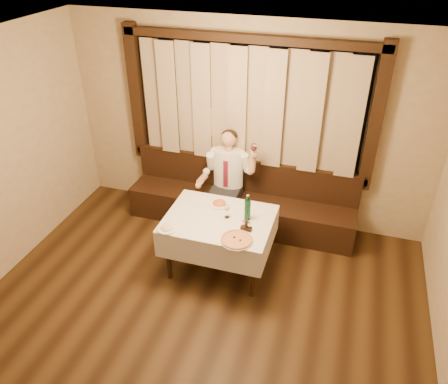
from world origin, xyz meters
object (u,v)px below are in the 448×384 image
(pasta_red, at_px, (219,202))
(seated_man, at_px, (227,174))
(banquette, at_px, (241,204))
(green_bottle, at_px, (248,209))
(cruet_caddy, at_px, (246,226))
(pasta_cream, at_px, (167,226))
(dining_table, at_px, (219,225))
(pizza, at_px, (237,240))

(pasta_red, relative_size, seated_man, 0.19)
(banquette, bearing_deg, seated_man, -153.65)
(pasta_red, height_order, green_bottle, green_bottle)
(cruet_caddy, relative_size, seated_man, 0.10)
(banquette, height_order, green_bottle, green_bottle)
(green_bottle, xyz_separation_m, cruet_caddy, (0.04, -0.20, -0.10))
(banquette, height_order, pasta_cream, banquette)
(pasta_cream, bearing_deg, seated_man, 76.34)
(pasta_cream, bearing_deg, dining_table, 37.22)
(seated_man, bearing_deg, banquette, 26.35)
(dining_table, xyz_separation_m, seated_man, (-0.18, 0.93, 0.17))
(banquette, bearing_deg, cruet_caddy, -72.38)
(pasta_cream, relative_size, seated_man, 0.17)
(pizza, relative_size, cruet_caddy, 2.74)
(pasta_red, distance_m, seated_man, 0.66)
(dining_table, bearing_deg, pasta_cream, -142.78)
(pasta_red, xyz_separation_m, pasta_cream, (-0.42, -0.66, -0.00))
(banquette, distance_m, pasta_cream, 1.57)
(cruet_caddy, bearing_deg, pasta_cream, -157.07)
(pizza, xyz_separation_m, pasta_cream, (-0.82, -0.02, 0.02))
(pasta_red, height_order, cruet_caddy, cruet_caddy)
(banquette, relative_size, pasta_cream, 13.12)
(dining_table, distance_m, cruet_caddy, 0.42)
(dining_table, xyz_separation_m, green_bottle, (0.32, 0.08, 0.25))
(banquette, xyz_separation_m, dining_table, (0.00, -1.02, 0.34))
(pasta_red, bearing_deg, green_bottle, -26.30)
(banquette, height_order, dining_table, banquette)
(seated_man, bearing_deg, cruet_caddy, -62.77)
(pasta_red, height_order, seated_man, seated_man)
(pasta_cream, relative_size, cruet_caddy, 1.81)
(banquette, relative_size, green_bottle, 9.56)
(dining_table, distance_m, pizza, 0.49)
(dining_table, height_order, green_bottle, green_bottle)
(banquette, relative_size, seated_man, 2.25)
(banquette, xyz_separation_m, green_bottle, (0.32, -0.95, 0.59))
(pasta_cream, distance_m, seated_man, 1.35)
(green_bottle, xyz_separation_m, seated_man, (-0.51, 0.86, -0.07))
(pizza, distance_m, pasta_cream, 0.82)
(seated_man, bearing_deg, dining_table, -79.04)
(dining_table, height_order, cruet_caddy, cruet_caddy)
(dining_table, relative_size, cruet_caddy, 9.41)
(pizza, bearing_deg, cruet_caddy, 78.20)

